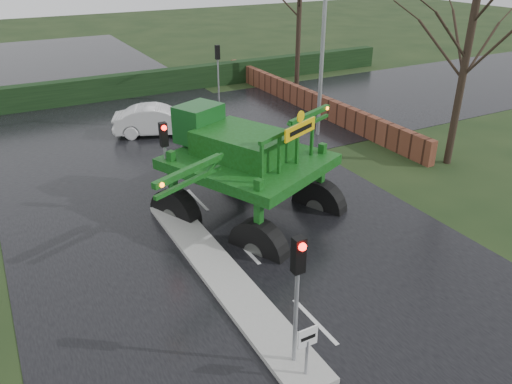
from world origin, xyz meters
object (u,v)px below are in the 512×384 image
keep_left_sign (307,344)px  traffic_signal_far (218,61)px  traffic_signal_near (298,275)px  traffic_signal_mid (165,148)px  street_light_right (319,15)px  white_sedan (160,134)px  crop_sprayer (252,178)px

keep_left_sign → traffic_signal_far: 22.93m
traffic_signal_near → keep_left_sign: bearing=-90.0°
keep_left_sign → traffic_signal_mid: bearing=90.0°
street_light_right → white_sedan: bearing=150.4°
crop_sprayer → street_light_right: bearing=21.3°
keep_left_sign → traffic_signal_far: traffic_signal_far is taller
street_light_right → crop_sprayer: size_ratio=1.14×
traffic_signal_near → street_light_right: street_light_right is taller
traffic_signal_mid → white_sedan: (2.51, 8.48, -2.59)m
keep_left_sign → white_sedan: keep_left_sign is taller
keep_left_sign → white_sedan: bearing=81.8°
keep_left_sign → traffic_signal_mid: 9.12m
traffic_signal_near → street_light_right: 16.46m
traffic_signal_near → traffic_signal_mid: bearing=90.0°
traffic_signal_mid → crop_sprayer: 3.85m
traffic_signal_near → crop_sprayer: size_ratio=0.40×
keep_left_sign → traffic_signal_near: bearing=90.0°
traffic_signal_mid → crop_sprayer: (1.58, -3.52, -0.06)m
traffic_signal_far → white_sedan: 7.14m
white_sedan → keep_left_sign: bearing=-166.7°
crop_sprayer → traffic_signal_near: bearing=-131.6°
keep_left_sign → traffic_signal_far: size_ratio=0.38×
white_sedan → traffic_signal_mid: bearing=-175.0°
traffic_signal_near → white_sedan: size_ratio=0.76×
street_light_right → white_sedan: size_ratio=2.16×
white_sedan → traffic_signal_near: bearing=-167.0°
traffic_signal_far → white_sedan: bearing=37.3°
traffic_signal_near → crop_sprayer: crop_sprayer is taller
street_light_right → white_sedan: (-6.99, 3.97, -5.99)m
traffic_signal_mid → crop_sprayer: bearing=-65.8°
traffic_signal_far → white_sedan: size_ratio=0.76×
traffic_signal_near → street_light_right: size_ratio=0.35×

